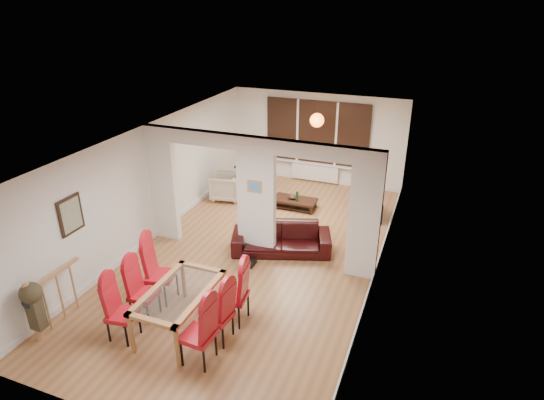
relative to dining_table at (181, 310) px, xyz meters
The scene contains 24 objects.
floor 2.68m from the dining_table, 84.65° to the left, with size 5.00×9.00×0.01m, color #9D693F.
room_walls 2.81m from the dining_table, 84.65° to the left, with size 5.00×9.00×2.60m, color silver, non-canonical shape.
divider_wall 2.81m from the dining_table, 84.65° to the left, with size 5.00×0.18×2.60m, color white.
bay_window_blinds 7.17m from the dining_table, 88.00° to the left, with size 3.00×0.08×1.80m, color black.
radiator 7.05m from the dining_table, 87.99° to the left, with size 1.40×0.08×0.50m, color white.
pendant_light 6.23m from the dining_table, 84.74° to the left, with size 0.36×0.36×0.36m, color orange.
stair_newel 2.09m from the dining_table, 164.44° to the right, with size 0.40×1.20×1.10m, color #AE7D50, non-canonical shape.
wall_poster 2.55m from the dining_table, behind, with size 0.04×0.52×0.67m, color gray.
pillar_photo 2.83m from the dining_table, 84.45° to the left, with size 0.30×0.03×0.25m, color #4C8CD8.
dining_table is the anchor object (origin of this frame).
dining_chair_la 0.92m from the dining_table, 145.40° to the right, with size 0.42×0.42×1.06m, color #A1101B, non-canonical shape.
dining_chair_lb 0.76m from the dining_table, behind, with size 0.42×0.42×1.05m, color #A1101B, non-canonical shape.
dining_chair_lc 0.96m from the dining_table, 142.79° to the left, with size 0.47×0.47×1.19m, color #A1101B, non-canonical shape.
dining_chair_ra 0.85m from the dining_table, 40.25° to the right, with size 0.45×0.45×1.13m, color #A1101B, non-canonical shape.
dining_chair_rb 0.70m from the dining_table, ahead, with size 0.43×0.43×1.08m, color #A1101B, non-canonical shape.
dining_chair_rc 0.89m from the dining_table, 35.83° to the left, with size 0.45×0.45×1.13m, color #A1101B, non-canonical shape.
sofa 3.02m from the dining_table, 76.84° to the left, with size 2.09×0.82×0.61m, color black.
armchair 5.29m from the dining_table, 108.19° to the left, with size 0.79×0.77×0.72m, color beige.
person 5.13m from the dining_table, 102.94° to the left, with size 0.42×0.64×1.77m, color black.
television 5.76m from the dining_table, 67.04° to the left, with size 0.12×0.89×0.51m, color black.
coffee_table 5.12m from the dining_table, 87.00° to the left, with size 1.12×0.56×0.26m, color black, non-canonical shape.
bottle 5.03m from the dining_table, 85.94° to the left, with size 0.07×0.07×0.28m, color #143F19.
bowl 5.12m from the dining_table, 87.74° to the left, with size 0.22×0.22×0.05m, color black.
shoes 2.22m from the dining_table, 83.57° to the left, with size 0.26×0.28×0.11m, color black, non-canonical shape.
Camera 1 is at (3.30, -7.72, 5.08)m, focal length 30.00 mm.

